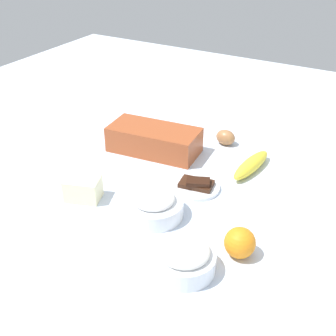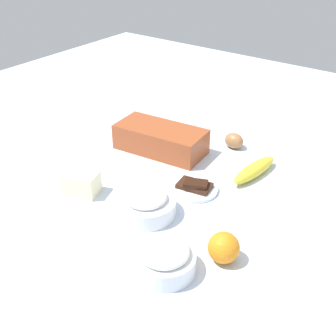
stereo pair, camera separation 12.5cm
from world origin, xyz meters
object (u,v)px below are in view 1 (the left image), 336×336
object	(u,v)px
loaf_pan	(154,139)
orange_fruit	(240,243)
sugar_bowl	(154,205)
egg_near_butter	(226,137)
flour_bowl	(184,258)
banana	(251,165)
chocolate_plate	(196,186)
butter_block	(83,189)

from	to	relation	value
loaf_pan	orange_fruit	xyz separation A→B (m)	(0.42, -0.32, -0.01)
sugar_bowl	egg_near_butter	distance (m)	0.44
flour_bowl	banana	world-z (taller)	flour_bowl
sugar_bowl	banana	distance (m)	0.35
banana	chocolate_plate	size ratio (longest dim) A/B	1.46
flour_bowl	chocolate_plate	distance (m)	0.32
butter_block	banana	bearing A→B (deg)	46.72
sugar_bowl	flour_bowl	bearing A→B (deg)	-40.65
orange_fruit	chocolate_plate	bearing A→B (deg)	136.62
flour_bowl	egg_near_butter	world-z (taller)	flour_bowl
egg_near_butter	flour_bowl	bearing A→B (deg)	-74.95
loaf_pan	flour_bowl	bearing A→B (deg)	-57.88
loaf_pan	butter_block	bearing A→B (deg)	-100.58
flour_bowl	chocolate_plate	bearing A→B (deg)	111.94
sugar_bowl	orange_fruit	world-z (taller)	same
butter_block	chocolate_plate	world-z (taller)	butter_block
sugar_bowl	orange_fruit	xyz separation A→B (m)	(0.24, -0.03, 0.00)
chocolate_plate	flour_bowl	bearing A→B (deg)	-68.06
loaf_pan	orange_fruit	size ratio (longest dim) A/B	4.14
banana	egg_near_butter	distance (m)	0.18
banana	orange_fruit	size ratio (longest dim) A/B	2.70
loaf_pan	chocolate_plate	world-z (taller)	loaf_pan
loaf_pan	egg_near_butter	xyz separation A→B (m)	(0.18, 0.15, -0.02)
flour_bowl	egg_near_butter	bearing A→B (deg)	105.05
loaf_pan	flour_bowl	size ratio (longest dim) A/B	2.17
sugar_bowl	chocolate_plate	world-z (taller)	sugar_bowl
banana	sugar_bowl	bearing A→B (deg)	-112.34
butter_block	egg_near_butter	distance (m)	0.51
sugar_bowl	butter_block	distance (m)	0.20
flour_bowl	egg_near_butter	size ratio (longest dim) A/B	2.09
sugar_bowl	banana	size ratio (longest dim) A/B	0.79
loaf_pan	orange_fruit	bearing A→B (deg)	-43.65
butter_block	flour_bowl	bearing A→B (deg)	-16.58
banana	egg_near_butter	bearing A→B (deg)	138.39
flour_bowl	orange_fruit	distance (m)	0.13
loaf_pan	egg_near_butter	size ratio (longest dim) A/B	4.53
banana	butter_block	xyz separation A→B (m)	(-0.33, -0.36, 0.01)
loaf_pan	butter_block	distance (m)	0.32
banana	butter_block	distance (m)	0.49
loaf_pan	banana	bearing A→B (deg)	0.99
egg_near_butter	sugar_bowl	bearing A→B (deg)	-90.23
orange_fruit	butter_block	distance (m)	0.44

